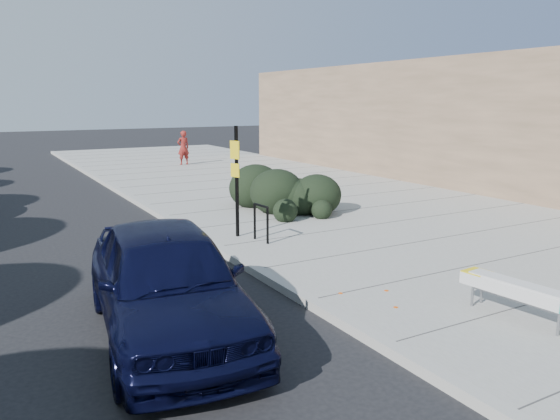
{
  "coord_description": "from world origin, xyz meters",
  "views": [
    {
      "loc": [
        -4.9,
        -9.46,
        3.52
      ],
      "look_at": [
        1.3,
        1.39,
        1.0
      ],
      "focal_mm": 35.0,
      "sensor_mm": 36.0,
      "label": 1
    }
  ],
  "objects_px": {
    "sedan_navy": "(167,281)",
    "bench": "(518,291)",
    "bike_rack": "(261,219)",
    "pedestrian": "(183,148)",
    "sign_post": "(236,175)"
  },
  "relations": [
    {
      "from": "bench",
      "to": "bike_rack",
      "type": "bearing_deg",
      "value": 95.42
    },
    {
      "from": "bike_rack",
      "to": "sign_post",
      "type": "bearing_deg",
      "value": 106.73
    },
    {
      "from": "bench",
      "to": "bike_rack",
      "type": "xyz_separation_m",
      "value": [
        -1.26,
        6.22,
        0.09
      ]
    },
    {
      "from": "sign_post",
      "to": "pedestrian",
      "type": "bearing_deg",
      "value": 57.26
    },
    {
      "from": "bench",
      "to": "sign_post",
      "type": "relative_size",
      "value": 0.7
    },
    {
      "from": "sedan_navy",
      "to": "bike_rack",
      "type": "bearing_deg",
      "value": 53.85
    },
    {
      "from": "sedan_navy",
      "to": "pedestrian",
      "type": "bearing_deg",
      "value": 76.83
    },
    {
      "from": "sign_post",
      "to": "sedan_navy",
      "type": "bearing_deg",
      "value": -143.62
    },
    {
      "from": "bench",
      "to": "bike_rack",
      "type": "distance_m",
      "value": 6.35
    },
    {
      "from": "sign_post",
      "to": "pedestrian",
      "type": "height_order",
      "value": "sign_post"
    },
    {
      "from": "sedan_navy",
      "to": "bench",
      "type": "bearing_deg",
      "value": -19.47
    },
    {
      "from": "sign_post",
      "to": "pedestrian",
      "type": "relative_size",
      "value": 1.54
    },
    {
      "from": "bike_rack",
      "to": "sign_post",
      "type": "distance_m",
      "value": 1.28
    },
    {
      "from": "bench",
      "to": "bike_rack",
      "type": "relative_size",
      "value": 2.13
    },
    {
      "from": "bike_rack",
      "to": "pedestrian",
      "type": "xyz_separation_m",
      "value": [
        3.94,
        16.33,
        0.35
      ]
    }
  ]
}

